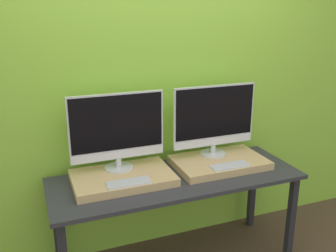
{
  "coord_description": "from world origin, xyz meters",
  "views": [
    {
      "loc": [
        -0.95,
        -1.96,
        1.91
      ],
      "look_at": [
        0.0,
        0.5,
        1.08
      ],
      "focal_mm": 40.0,
      "sensor_mm": 36.0,
      "label": 1
    }
  ],
  "objects_px": {
    "keyboard_left": "(129,182)",
    "monitor_right": "(214,118)",
    "monitor_left": "(117,129)",
    "keyboard_right": "(230,166)"
  },
  "relations": [
    {
      "from": "keyboard_left",
      "to": "monitor_right",
      "type": "relative_size",
      "value": 0.43
    },
    {
      "from": "monitor_left",
      "to": "keyboard_right",
      "type": "xyz_separation_m",
      "value": [
        0.77,
        -0.26,
        -0.29
      ]
    },
    {
      "from": "keyboard_left",
      "to": "keyboard_right",
      "type": "bearing_deg",
      "value": 0.0
    },
    {
      "from": "monitor_right",
      "to": "keyboard_right",
      "type": "bearing_deg",
      "value": -90.0
    },
    {
      "from": "monitor_left",
      "to": "monitor_right",
      "type": "relative_size",
      "value": 1.0
    },
    {
      "from": "monitor_left",
      "to": "keyboard_left",
      "type": "distance_m",
      "value": 0.39
    },
    {
      "from": "monitor_left",
      "to": "monitor_right",
      "type": "bearing_deg",
      "value": 0.0
    },
    {
      "from": "monitor_right",
      "to": "keyboard_left",
      "type": "bearing_deg",
      "value": -160.95
    },
    {
      "from": "monitor_left",
      "to": "keyboard_left",
      "type": "relative_size",
      "value": 2.31
    },
    {
      "from": "monitor_right",
      "to": "keyboard_right",
      "type": "height_order",
      "value": "monitor_right"
    }
  ]
}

